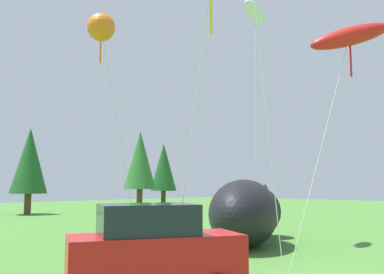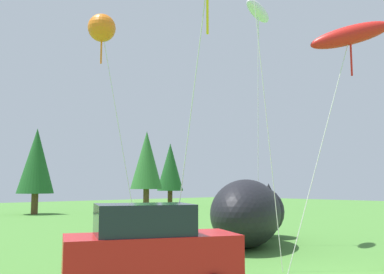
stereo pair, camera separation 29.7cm
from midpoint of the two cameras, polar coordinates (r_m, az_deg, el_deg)
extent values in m
cube|color=red|center=(10.15, -5.79, -16.03)|extent=(4.22, 3.16, 1.15)
cube|color=#1E232D|center=(10.00, -6.84, -10.84)|extent=(2.58, 2.28, 0.69)
cylinder|color=black|center=(11.32, -0.47, -17.80)|extent=(0.65, 0.47, 0.62)
ellipsoid|color=black|center=(18.13, 6.52, -10.04)|extent=(6.12, 5.12, 2.78)
ellipsoid|color=white|center=(18.18, 6.54, -12.01)|extent=(4.07, 3.54, 1.25)
sphere|color=black|center=(21.65, 8.06, -9.80)|extent=(2.50, 2.50, 2.50)
cone|color=black|center=(22.00, 6.72, -7.15)|extent=(0.70, 0.70, 0.75)
cone|color=black|center=(21.24, 9.37, -7.14)|extent=(0.70, 0.70, 0.75)
cylinder|color=silver|center=(13.89, 8.83, 7.40)|extent=(0.16, 1.12, 11.68)
cylinder|color=silver|center=(15.13, -10.05, -0.66)|extent=(1.47, 0.60, 8.08)
sphere|color=orange|center=(15.90, -12.56, 14.10)|extent=(0.98, 0.98, 0.98)
cylinder|color=orange|center=(15.67, -12.63, 11.70)|extent=(0.06, 0.06, 1.20)
cylinder|color=silver|center=(13.12, 16.20, -1.51)|extent=(2.42, 0.98, 7.22)
ellipsoid|color=red|center=(14.69, 19.74, 12.52)|extent=(2.18, 2.35, 1.19)
cylinder|color=red|center=(14.48, 19.84, 9.89)|extent=(0.06, 0.06, 1.20)
cylinder|color=silver|center=(10.40, -0.93, 0.06)|extent=(0.05, 1.37, 7.43)
cylinder|color=yellow|center=(10.72, 1.74, 16.57)|extent=(0.06, 0.06, 1.20)
cylinder|color=silver|center=(19.10, 8.05, 1.81)|extent=(0.60, 0.25, 10.53)
ellipsoid|color=white|center=(20.80, 8.06, 16.20)|extent=(2.28, 1.20, 0.93)
cylinder|color=white|center=(20.54, 8.09, 14.39)|extent=(0.06, 0.06, 1.20)
cylinder|color=brown|center=(54.16, -4.01, -8.14)|extent=(0.60, 0.60, 1.87)
cone|color=#1E5623|center=(54.18, -3.97, -3.99)|extent=(3.29, 3.29, 5.99)
cylinder|color=brown|center=(50.24, -7.18, -8.10)|extent=(0.68, 0.68, 2.12)
cone|color=#2D6B2D|center=(50.31, -7.11, -3.03)|extent=(3.73, 3.73, 6.78)
cylinder|color=brown|center=(40.61, -21.27, -8.32)|extent=(0.58, 0.58, 1.82)
cone|color=#1E5623|center=(40.64, -21.05, -2.93)|extent=(3.21, 3.21, 5.83)
camera|label=1|loc=(0.15, -90.60, 0.07)|focal=40.00mm
camera|label=2|loc=(0.15, 89.40, -0.07)|focal=40.00mm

